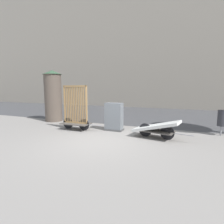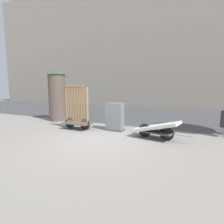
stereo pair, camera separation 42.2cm
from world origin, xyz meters
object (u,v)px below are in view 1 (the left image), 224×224
Objects in this scene: bike_cart_with_bedframe at (76,114)px; trash_bin at (222,118)px; advertising_column at (53,96)px; bike_cart_with_mattress at (156,128)px; utility_cabinet at (114,118)px.

trash_bin is at bearing 11.99° from bike_cart_with_bedframe.
bike_cart_with_mattress is at bearing -12.68° from advertising_column.
trash_bin is 8.89m from advertising_column.
utility_cabinet is at bearing 17.22° from bike_cart_with_bedframe.
utility_cabinet is at bearing -169.15° from trash_bin.
bike_cart_with_bedframe is 3.81m from bike_cart_with_mattress.
bike_cart_with_mattress is 2.13m from utility_cabinet.
bike_cart_with_bedframe is 3.07m from advertising_column.
bike_cart_with_bedframe reaches higher than trash_bin.
bike_cart_with_bedframe is at bearing -161.83° from utility_cabinet.
trash_bin is (4.51, 0.86, 0.13)m from utility_cabinet.
advertising_column is (-2.60, 1.44, 0.80)m from bike_cart_with_bedframe.
bike_cart_with_bedframe is 0.91× the size of bike_cart_with_mattress.
bike_cart_with_bedframe is 1.63× the size of utility_cabinet.
advertising_column is at bearing 177.57° from bike_cart_with_mattress.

